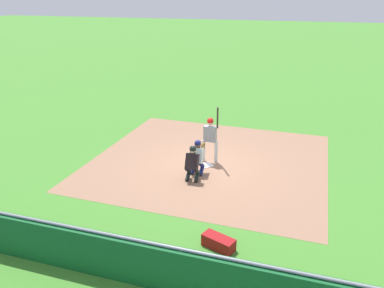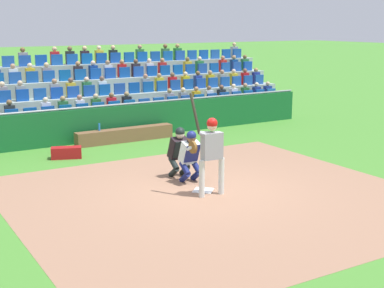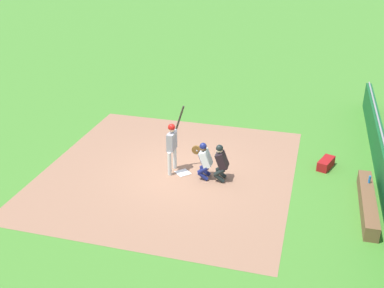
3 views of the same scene
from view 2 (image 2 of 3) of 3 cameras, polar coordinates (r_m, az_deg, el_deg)
ground_plane at (r=12.85m, az=1.17°, el=-4.86°), size 160.00×160.00×0.00m
infield_dirt_patch at (r=12.45m, az=2.42°, el=-5.42°), size 8.90×8.49×0.01m
home_plate_marker at (r=12.84m, az=1.17°, el=-4.79°), size 0.62×0.62×0.02m
batter_at_plate at (r=12.24m, az=1.99°, el=-0.36°), size 0.71×0.49×2.31m
catcher_crouching at (r=13.34m, az=-0.17°, el=-0.98°), size 0.46×0.71×1.30m
home_plate_umpire at (r=13.83m, az=-1.35°, el=-0.58°), size 0.46×0.46×1.30m
dugout_wall at (r=18.34m, az=-9.82°, el=2.02°), size 16.65×0.24×1.18m
dugout_bench at (r=18.20m, az=-6.90°, el=0.94°), size 3.34×0.40×0.44m
water_bottle_on_bench at (r=17.86m, az=-9.53°, el=1.74°), size 0.07×0.07×0.24m
equipment_duffel_bag at (r=16.25m, az=-12.80°, el=-0.88°), size 0.92×0.63×0.33m
bleacher_stand at (r=21.92m, az=-13.70°, el=4.33°), size 19.49×3.44×2.88m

